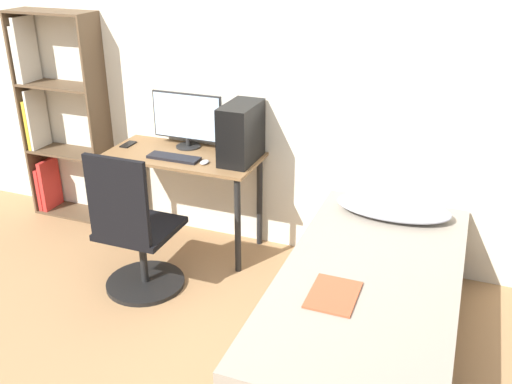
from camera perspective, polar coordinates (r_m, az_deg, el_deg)
ground_plane at (r=3.37m, az=-9.12°, el=-16.78°), size 14.00×14.00×0.00m
wall_back at (r=4.06m, az=0.78°, el=10.92°), size 8.00×0.05×2.50m
desk at (r=4.21m, az=-7.19°, el=2.19°), size 1.13×0.52×0.74m
bookshelf at (r=4.93m, az=-19.55°, el=6.72°), size 0.70×0.27×1.68m
office_chair at (r=3.80m, az=-11.93°, el=-4.74°), size 0.53×0.53×1.01m
bed at (r=3.32m, az=10.95°, el=-11.93°), size 0.97×2.03×0.53m
pillow at (r=3.80m, az=13.55°, el=-1.53°), size 0.74×0.36×0.11m
magazine at (r=2.96m, az=7.74°, el=-10.14°), size 0.24×0.32×0.01m
monitor at (r=4.24m, az=-6.91°, el=7.26°), size 0.55×0.19×0.41m
keyboard at (r=4.09m, az=-8.22°, el=3.42°), size 0.38×0.12×0.02m
pc_tower at (r=3.95m, az=-1.51°, el=5.94°), size 0.21×0.40×0.41m
mouse at (r=3.98m, az=-5.17°, el=2.99°), size 0.06×0.09×0.02m
phone at (r=4.43m, az=-12.65°, el=4.67°), size 0.07×0.14×0.01m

